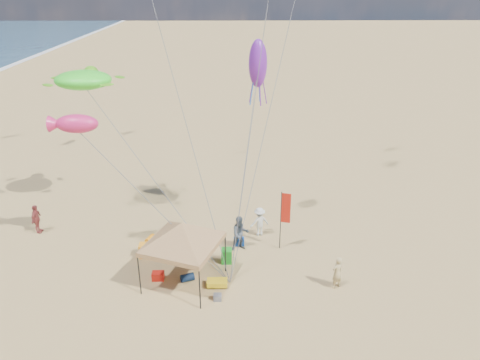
{
  "coord_description": "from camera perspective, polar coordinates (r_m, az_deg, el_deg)",
  "views": [
    {
      "loc": [
        -0.36,
        -16.45,
        12.61
      ],
      "look_at": [
        0.0,
        3.0,
        4.0
      ],
      "focal_mm": 34.22,
      "sensor_mm": 36.0,
      "label": 1
    }
  ],
  "objects": [
    {
      "name": "ground",
      "position": [
        20.73,
        0.16,
        -13.59
      ],
      "size": [
        280.0,
        280.0,
        0.0
      ],
      "primitive_type": "plane",
      "color": "tan",
      "rests_on": "ground"
    },
    {
      "name": "canopy_tent",
      "position": [
        19.76,
        -7.28,
        -5.62
      ],
      "size": [
        5.35,
        5.35,
        3.54
      ],
      "color": "black",
      "rests_on": "ground"
    },
    {
      "name": "feather_flag",
      "position": [
        22.57,
        5.56,
        -3.95
      ],
      "size": [
        0.47,
        0.15,
        3.18
      ],
      "color": "black",
      "rests_on": "ground"
    },
    {
      "name": "cooler_red",
      "position": [
        21.58,
        -10.18,
        -11.69
      ],
      "size": [
        0.54,
        0.38,
        0.38
      ],
      "primitive_type": "cube",
      "color": "red",
      "rests_on": "ground"
    },
    {
      "name": "cooler_blue",
      "position": [
        23.73,
        -0.12,
        -7.68
      ],
      "size": [
        0.54,
        0.38,
        0.38
      ],
      "primitive_type": "cube",
      "color": "#1344A1",
      "rests_on": "ground"
    },
    {
      "name": "bag_navy",
      "position": [
        21.31,
        -6.57,
        -12.0
      ],
      "size": [
        0.69,
        0.54,
        0.36
      ],
      "primitive_type": "cylinder",
      "rotation": [
        0.0,
        1.57,
        0.35
      ],
      "color": "#0C1B34",
      "rests_on": "ground"
    },
    {
      "name": "bag_orange",
      "position": [
        24.39,
        -11.11,
        -7.27
      ],
      "size": [
        0.54,
        0.69,
        0.36
      ],
      "primitive_type": "cylinder",
      "rotation": [
        0.0,
        1.57,
        1.22
      ],
      "color": "orange",
      "rests_on": "ground"
    },
    {
      "name": "chair_green",
      "position": [
        22.34,
        -1.68,
        -9.42
      ],
      "size": [
        0.5,
        0.5,
        0.7
      ],
      "primitive_type": "cube",
      "color": "#1A8F1F",
      "rests_on": "ground"
    },
    {
      "name": "chair_yellow",
      "position": [
        23.21,
        -11.81,
        -8.58
      ],
      "size": [
        0.5,
        0.5,
        0.7
      ],
      "primitive_type": "cube",
      "color": "orange",
      "rests_on": "ground"
    },
    {
      "name": "crate_grey",
      "position": [
        20.15,
        -2.83,
        -14.39
      ],
      "size": [
        0.34,
        0.3,
        0.28
      ],
      "primitive_type": "cube",
      "color": "slate",
      "rests_on": "ground"
    },
    {
      "name": "beach_cart",
      "position": [
        20.87,
        -2.86,
        -12.65
      ],
      "size": [
        0.9,
        0.5,
        0.24
      ],
      "primitive_type": "cube",
      "color": "yellow",
      "rests_on": "ground"
    },
    {
      "name": "person_near_a",
      "position": [
        20.9,
        12.01,
        -11.23
      ],
      "size": [
        0.68,
        0.61,
        1.55
      ],
      "primitive_type": "imported",
      "rotation": [
        0.0,
        0.0,
        3.7
      ],
      "color": "tan",
      "rests_on": "ground"
    },
    {
      "name": "person_near_b",
      "position": [
        23.0,
        0.03,
        -6.68
      ],
      "size": [
        1.02,
        0.87,
        1.84
      ],
      "primitive_type": "imported",
      "rotation": [
        0.0,
        0.0,
        0.21
      ],
      "color": "#3D4853",
      "rests_on": "ground"
    },
    {
      "name": "person_near_c",
      "position": [
        24.3,
        2.44,
        -5.22
      ],
      "size": [
        1.18,
        0.92,
        1.6
      ],
      "primitive_type": "imported",
      "rotation": [
        0.0,
        0.0,
        3.5
      ],
      "color": "silver",
      "rests_on": "ground"
    },
    {
      "name": "person_far_a",
      "position": [
        26.84,
        -24.04,
        -4.46
      ],
      "size": [
        0.44,
        0.97,
        1.62
      ],
      "primitive_type": "imported",
      "rotation": [
        0.0,
        0.0,
        1.53
      ],
      "color": "#953B39",
      "rests_on": "ground"
    },
    {
      "name": "turtle_kite",
      "position": [
        25.68,
        -18.98,
        11.72
      ],
      "size": [
        3.42,
        2.98,
        0.98
      ],
      "primitive_type": "ellipsoid",
      "rotation": [
        0.0,
        0.0,
        0.23
      ],
      "color": "#3BF52C",
      "rests_on": "ground"
    },
    {
      "name": "fish_kite",
      "position": [
        21.5,
        -19.67,
        6.63
      ],
      "size": [
        1.95,
        1.08,
        0.84
      ],
      "primitive_type": "ellipsoid",
      "rotation": [
        0.0,
        0.0,
        0.07
      ],
      "color": "#D72567",
      "rests_on": "ground"
    },
    {
      "name": "squid_kite",
      "position": [
        22.87,
        2.25,
        14.31
      ],
      "size": [
        1.03,
        1.03,
        2.34
      ],
      "primitive_type": "ellipsoid",
      "rotation": [
        0.0,
        0.0,
        0.16
      ],
      "color": "purple",
      "rests_on": "ground"
    }
  ]
}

